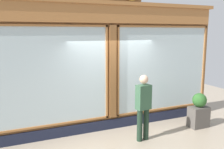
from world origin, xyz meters
TOP-DOWN VIEW (x-y plane):
  - shop_facade at (-0.00, -0.13)m, footprint 6.90×0.42m
  - pedestrian at (-0.39, 1.04)m, footprint 0.38×0.26m
  - planter_box at (-2.33, 0.92)m, footprint 0.56×0.36m
  - planter_shrub at (-2.33, 0.92)m, footprint 0.40×0.40m

SIDE VIEW (x-z plane):
  - planter_box at x=-2.33m, z-range 0.00..0.60m
  - planter_shrub at x=-2.33m, z-range 0.60..1.01m
  - pedestrian at x=-0.39m, z-range 0.09..1.78m
  - shop_facade at x=0.00m, z-range -0.27..3.85m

